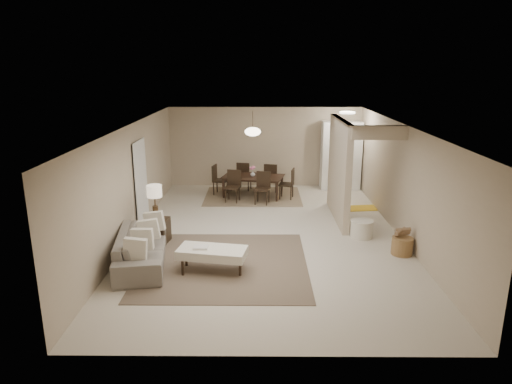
{
  "coord_description": "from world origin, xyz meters",
  "views": [
    {
      "loc": [
        -0.17,
        -9.76,
        3.74
      ],
      "look_at": [
        -0.24,
        -0.09,
        1.05
      ],
      "focal_mm": 32.0,
      "sensor_mm": 36.0,
      "label": 1
    }
  ],
  "objects_px": {
    "ottoman_bench": "(212,253)",
    "side_table": "(157,231)",
    "pantry_cabinet": "(341,156)",
    "sofa": "(141,248)",
    "wicker_basket": "(402,246)",
    "dining_table": "(253,186)",
    "round_pouf": "(362,229)"
  },
  "relations": [
    {
      "from": "sofa",
      "to": "wicker_basket",
      "type": "xyz_separation_m",
      "value": [
        5.2,
        0.51,
        -0.14
      ]
    },
    {
      "from": "sofa",
      "to": "side_table",
      "type": "relative_size",
      "value": 4.11
    },
    {
      "from": "side_table",
      "to": "wicker_basket",
      "type": "distance_m",
      "value": 5.19
    },
    {
      "from": "pantry_cabinet",
      "to": "dining_table",
      "type": "relative_size",
      "value": 1.2
    },
    {
      "from": "round_pouf",
      "to": "wicker_basket",
      "type": "xyz_separation_m",
      "value": [
        0.62,
        -0.97,
        -0.02
      ]
    },
    {
      "from": "pantry_cabinet",
      "to": "round_pouf",
      "type": "height_order",
      "value": "pantry_cabinet"
    },
    {
      "from": "side_table",
      "to": "dining_table",
      "type": "distance_m",
      "value": 4.19
    },
    {
      "from": "pantry_cabinet",
      "to": "side_table",
      "type": "relative_size",
      "value": 3.9
    },
    {
      "from": "wicker_basket",
      "to": "dining_table",
      "type": "height_order",
      "value": "dining_table"
    },
    {
      "from": "ottoman_bench",
      "to": "side_table",
      "type": "relative_size",
      "value": 2.5
    },
    {
      "from": "side_table",
      "to": "wicker_basket",
      "type": "height_order",
      "value": "side_table"
    },
    {
      "from": "ottoman_bench",
      "to": "round_pouf",
      "type": "relative_size",
      "value": 2.66
    },
    {
      "from": "ottoman_bench",
      "to": "pantry_cabinet",
      "type": "bearing_deg",
      "value": 70.63
    },
    {
      "from": "pantry_cabinet",
      "to": "side_table",
      "type": "distance_m",
      "value": 6.67
    },
    {
      "from": "ottoman_bench",
      "to": "sofa",
      "type": "bearing_deg",
      "value": 177.96
    },
    {
      "from": "side_table",
      "to": "wicker_basket",
      "type": "xyz_separation_m",
      "value": [
        5.15,
        -0.6,
        -0.09
      ]
    },
    {
      "from": "pantry_cabinet",
      "to": "sofa",
      "type": "bearing_deg",
      "value": -129.95
    },
    {
      "from": "sofa",
      "to": "wicker_basket",
      "type": "relative_size",
      "value": 5.19
    },
    {
      "from": "side_table",
      "to": "dining_table",
      "type": "height_order",
      "value": "dining_table"
    },
    {
      "from": "pantry_cabinet",
      "to": "wicker_basket",
      "type": "height_order",
      "value": "pantry_cabinet"
    },
    {
      "from": "pantry_cabinet",
      "to": "sofa",
      "type": "relative_size",
      "value": 0.95
    },
    {
      "from": "sofa",
      "to": "side_table",
      "type": "height_order",
      "value": "sofa"
    },
    {
      "from": "ottoman_bench",
      "to": "wicker_basket",
      "type": "relative_size",
      "value": 3.16
    },
    {
      "from": "ottoman_bench",
      "to": "round_pouf",
      "type": "distance_m",
      "value": 3.65
    },
    {
      "from": "side_table",
      "to": "round_pouf",
      "type": "relative_size",
      "value": 1.06
    },
    {
      "from": "sofa",
      "to": "round_pouf",
      "type": "xyz_separation_m",
      "value": [
        4.58,
        1.48,
        -0.13
      ]
    },
    {
      "from": "sofa",
      "to": "dining_table",
      "type": "xyz_separation_m",
      "value": [
        2.09,
        4.77,
        -0.02
      ]
    },
    {
      "from": "sofa",
      "to": "round_pouf",
      "type": "relative_size",
      "value": 4.36
    },
    {
      "from": "ottoman_bench",
      "to": "round_pouf",
      "type": "height_order",
      "value": "ottoman_bench"
    },
    {
      "from": "wicker_basket",
      "to": "dining_table",
      "type": "bearing_deg",
      "value": 126.16
    },
    {
      "from": "ottoman_bench",
      "to": "dining_table",
      "type": "distance_m",
      "value": 5.12
    },
    {
      "from": "pantry_cabinet",
      "to": "ottoman_bench",
      "type": "bearing_deg",
      "value": -119.41
    }
  ]
}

